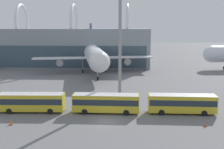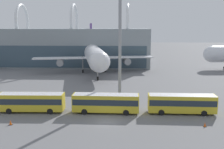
{
  "view_description": "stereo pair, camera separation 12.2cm",
  "coord_description": "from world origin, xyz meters",
  "px_view_note": "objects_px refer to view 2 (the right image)",
  "views": [
    {
      "loc": [
        2.98,
        -42.63,
        15.02
      ],
      "look_at": [
        -0.17,
        20.88,
        4.0
      ],
      "focal_mm": 45.0,
      "sensor_mm": 36.0,
      "label": 1
    },
    {
      "loc": [
        3.1,
        -42.63,
        15.02
      ],
      "look_at": [
        -0.17,
        20.88,
        4.0
      ],
      "focal_mm": 45.0,
      "sensor_mm": 36.0,
      "label": 2
    }
  ],
  "objects_px": {
    "airliner_at_gate_far": "(94,55)",
    "shuttle_bus_2": "(182,103)",
    "shuttle_bus_1": "(106,102)",
    "traffic_cone_2": "(10,122)",
    "traffic_cone_1": "(205,125)",
    "shuttle_bus_0": "(31,101)"
  },
  "relations": [
    {
      "from": "airliner_at_gate_far",
      "to": "shuttle_bus_2",
      "type": "distance_m",
      "value": 46.31
    },
    {
      "from": "shuttle_bus_2",
      "to": "traffic_cone_1",
      "type": "relative_size",
      "value": 17.11
    },
    {
      "from": "airliner_at_gate_far",
      "to": "traffic_cone_2",
      "type": "bearing_deg",
      "value": -19.58
    },
    {
      "from": "airliner_at_gate_far",
      "to": "shuttle_bus_2",
      "type": "relative_size",
      "value": 3.5
    },
    {
      "from": "shuttle_bus_0",
      "to": "shuttle_bus_2",
      "type": "bearing_deg",
      "value": -0.97
    },
    {
      "from": "shuttle_bus_1",
      "to": "shuttle_bus_2",
      "type": "xyz_separation_m",
      "value": [
        13.15,
        0.27,
        0.0
      ]
    },
    {
      "from": "traffic_cone_1",
      "to": "traffic_cone_2",
      "type": "bearing_deg",
      "value": -178.54
    },
    {
      "from": "shuttle_bus_2",
      "to": "traffic_cone_1",
      "type": "xyz_separation_m",
      "value": [
        2.35,
        -6.38,
        -1.62
      ]
    },
    {
      "from": "airliner_at_gate_far",
      "to": "shuttle_bus_1",
      "type": "height_order",
      "value": "airliner_at_gate_far"
    },
    {
      "from": "shuttle_bus_1",
      "to": "shuttle_bus_2",
      "type": "relative_size",
      "value": 1.0
    },
    {
      "from": "airliner_at_gate_far",
      "to": "shuttle_bus_1",
      "type": "xyz_separation_m",
      "value": [
        6.79,
        -41.88,
        -3.92
      ]
    },
    {
      "from": "shuttle_bus_0",
      "to": "traffic_cone_1",
      "type": "distance_m",
      "value": 29.31
    },
    {
      "from": "airliner_at_gate_far",
      "to": "shuttle_bus_2",
      "type": "bearing_deg",
      "value": 14.67
    },
    {
      "from": "traffic_cone_1",
      "to": "shuttle_bus_0",
      "type": "bearing_deg",
      "value": 168.25
    },
    {
      "from": "shuttle_bus_0",
      "to": "shuttle_bus_1",
      "type": "xyz_separation_m",
      "value": [
        13.15,
        0.14,
        0.0
      ]
    },
    {
      "from": "airliner_at_gate_far",
      "to": "traffic_cone_2",
      "type": "xyz_separation_m",
      "value": [
        -7.41,
        -48.74,
        -5.49
      ]
    },
    {
      "from": "shuttle_bus_1",
      "to": "shuttle_bus_2",
      "type": "height_order",
      "value": "same"
    },
    {
      "from": "airliner_at_gate_far",
      "to": "shuttle_bus_0",
      "type": "bearing_deg",
      "value": -19.55
    },
    {
      "from": "traffic_cone_2",
      "to": "traffic_cone_1",
      "type": "bearing_deg",
      "value": 1.46
    },
    {
      "from": "shuttle_bus_2",
      "to": "traffic_cone_2",
      "type": "relative_size",
      "value": 14.61
    },
    {
      "from": "traffic_cone_2",
      "to": "shuttle_bus_2",
      "type": "bearing_deg",
      "value": 14.61
    },
    {
      "from": "shuttle_bus_2",
      "to": "traffic_cone_1",
      "type": "bearing_deg",
      "value": -68.92
    }
  ]
}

